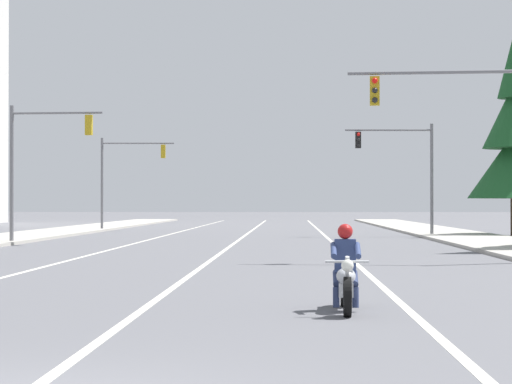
# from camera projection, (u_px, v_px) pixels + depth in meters

# --- Properties ---
(lane_stripe_center) EXTENTS (0.16, 100.00, 0.01)m
(lane_stripe_center) POSITION_uv_depth(u_px,v_px,m) (244.00, 236.00, 53.43)
(lane_stripe_center) COLOR beige
(lane_stripe_center) RESTS_ON ground
(lane_stripe_left) EXTENTS (0.16, 100.00, 0.01)m
(lane_stripe_left) POSITION_uv_depth(u_px,v_px,m) (163.00, 236.00, 53.58)
(lane_stripe_left) COLOR beige
(lane_stripe_left) RESTS_ON ground
(lane_stripe_right) EXTENTS (0.16, 100.00, 0.01)m
(lane_stripe_right) POSITION_uv_depth(u_px,v_px,m) (326.00, 236.00, 53.28)
(lane_stripe_right) COLOR beige
(lane_stripe_right) RESTS_ON ground
(sidewalk_kerb_right) EXTENTS (4.40, 110.00, 0.14)m
(sidewalk_kerb_right) POSITION_uv_depth(u_px,v_px,m) (474.00, 239.00, 48.04)
(sidewalk_kerb_right) COLOR #ADA89E
(sidewalk_kerb_right) RESTS_ON ground
(sidewalk_kerb_left) EXTENTS (4.40, 110.00, 0.14)m
(sidewalk_kerb_left) POSITION_uv_depth(u_px,v_px,m) (9.00, 238.00, 48.83)
(sidewalk_kerb_left) COLOR #ADA89E
(sidewalk_kerb_left) RESTS_ON ground
(motorcycle_with_rider) EXTENTS (0.70, 2.19, 1.46)m
(motorcycle_with_rider) POSITION_uv_depth(u_px,v_px,m) (346.00, 276.00, 16.23)
(motorcycle_with_rider) COLOR black
(motorcycle_with_rider) RESTS_ON ground
(traffic_signal_near_right) EXTENTS (5.67, 0.55, 6.20)m
(traffic_signal_near_right) POSITION_uv_depth(u_px,v_px,m) (476.00, 127.00, 29.72)
(traffic_signal_near_right) COLOR slate
(traffic_signal_near_right) RESTS_ON ground
(traffic_signal_near_left) EXTENTS (4.23, 0.43, 6.20)m
(traffic_signal_near_left) POSITION_uv_depth(u_px,v_px,m) (38.00, 153.00, 43.30)
(traffic_signal_near_left) COLOR slate
(traffic_signal_near_left) RESTS_ON ground
(traffic_signal_mid_right) EXTENTS (4.86, 0.55, 6.20)m
(traffic_signal_mid_right) POSITION_uv_depth(u_px,v_px,m) (407.00, 162.00, 53.27)
(traffic_signal_mid_right) COLOR slate
(traffic_signal_mid_right) RESTS_ON ground
(traffic_signal_mid_left) EXTENTS (4.90, 0.51, 6.20)m
(traffic_signal_mid_left) POSITION_uv_depth(u_px,v_px,m) (123.00, 169.00, 64.88)
(traffic_signal_mid_left) COLOR slate
(traffic_signal_mid_left) RESTS_ON ground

